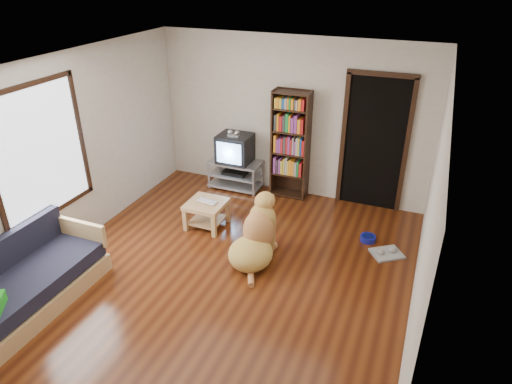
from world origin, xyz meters
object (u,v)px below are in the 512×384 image
at_px(tv_stand, 236,174).
at_px(grey_rag, 387,254).
at_px(dog_bowl, 368,238).
at_px(laptop, 205,203).
at_px(coffee_table, 207,209).
at_px(dog, 256,237).
at_px(bookshelf, 291,139).
at_px(crt_tv, 236,148).
at_px(sofa, 29,284).

bearing_deg(tv_stand, grey_rag, -21.76).
bearing_deg(dog_bowl, laptop, -167.32).
xyz_separation_m(coffee_table, dog, (1.00, -0.51, 0.06)).
relative_size(grey_rag, tv_stand, 0.44).
distance_m(grey_rag, tv_stand, 2.98).
height_order(dog_bowl, coffee_table, coffee_table).
distance_m(bookshelf, coffee_table, 1.80).
distance_m(dog_bowl, grey_rag, 0.39).
xyz_separation_m(laptop, coffee_table, (-0.00, 0.03, -0.13)).
bearing_deg(dog, bookshelf, 95.47).
height_order(laptop, dog_bowl, laptop).
distance_m(crt_tv, dog, 2.23).
height_order(laptop, coffee_table, laptop).
height_order(grey_rag, tv_stand, tv_stand).
bearing_deg(bookshelf, crt_tv, -175.68).
distance_m(laptop, crt_tv, 1.44).
xyz_separation_m(bookshelf, sofa, (-1.92, -3.72, -0.74)).
xyz_separation_m(tv_stand, bookshelf, (0.95, 0.09, 0.73)).
xyz_separation_m(grey_rag, coffee_table, (-2.62, -0.24, 0.27)).
bearing_deg(coffee_table, laptop, -90.00).
bearing_deg(sofa, dog_bowl, 39.07).
relative_size(crt_tv, dog, 0.51).
height_order(tv_stand, bookshelf, bookshelf).
bearing_deg(laptop, bookshelf, 70.48).
xyz_separation_m(tv_stand, coffee_table, (0.13, -1.34, 0.01)).
height_order(laptop, crt_tv, crt_tv).
distance_m(bookshelf, dog, 2.06).
bearing_deg(grey_rag, coffee_table, -174.72).
xyz_separation_m(dog_bowl, bookshelf, (-1.50, 0.94, 0.96)).
height_order(laptop, grey_rag, laptop).
relative_size(laptop, sofa, 0.17).
bearing_deg(bookshelf, dog, -84.53).
bearing_deg(bookshelf, coffee_table, -119.69).
distance_m(tv_stand, bookshelf, 1.20).
xyz_separation_m(dog_bowl, tv_stand, (-2.45, 0.85, 0.23)).
bearing_deg(bookshelf, tv_stand, -174.37).
distance_m(dog_bowl, sofa, 4.42).
bearing_deg(sofa, crt_tv, 75.07).
distance_m(dog_bowl, coffee_table, 2.38).
xyz_separation_m(bookshelf, dog, (0.19, -1.95, -0.66)).
height_order(tv_stand, dog, dog).
bearing_deg(dog_bowl, grey_rag, -39.81).
height_order(tv_stand, crt_tv, crt_tv).
bearing_deg(bookshelf, sofa, -117.32).
distance_m(tv_stand, crt_tv, 0.47).
bearing_deg(laptop, tv_stand, 105.16).
distance_m(dog_bowl, dog, 1.68).
relative_size(grey_rag, dog, 0.35).
bearing_deg(coffee_table, grey_rag, 5.28).
distance_m(grey_rag, crt_tv, 3.06).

